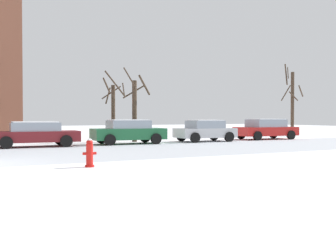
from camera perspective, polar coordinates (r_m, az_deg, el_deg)
The scene contains 8 objects.
fire_hydrant at distance 13.17m, azimuth -11.01°, elevation -3.71°, with size 0.44×0.30×0.91m.
parked_car_maroon at distance 22.77m, azimuth -18.26°, elevation -1.04°, with size 4.63×2.26×1.36m.
parked_car_green at distance 24.08m, azimuth -5.59°, elevation -0.77°, with size 4.38×2.15×1.46m.
parked_car_silver at distance 26.46m, azimuth 5.25°, elevation -0.63°, with size 3.93×2.26×1.42m.
parked_car_red at distance 29.86m, azimuth 13.65°, elevation -0.39°, with size 4.58×2.32×1.48m.
tree_far_mid at distance 34.99m, azimuth 17.12°, elevation 3.36°, with size 1.78×1.79×6.06m.
tree_far_left at distance 26.25m, azimuth -7.76°, elevation 2.51°, with size 1.72×1.69×4.52m.
tree_far_right at distance 26.14m, azimuth -4.68°, elevation 2.58°, with size 1.75×2.04×4.80m.
Camera 1 is at (-0.73, -14.81, 1.60)m, focal length 43.19 mm.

